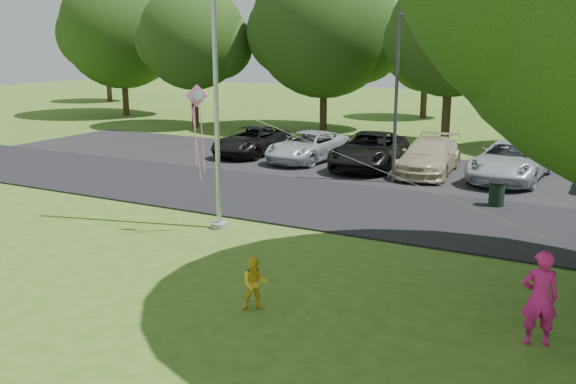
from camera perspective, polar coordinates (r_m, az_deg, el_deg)
The scene contains 11 objects.
ground at distance 13.09m, azimuth -5.63°, elevation -10.80°, with size 120.00×120.00×0.00m, color #3C651A.
park_road at distance 20.73m, azimuth 8.23°, elevation -1.60°, with size 60.00×6.00×0.06m, color black.
parking_strip at distance 26.79m, azimuth 13.00°, elevation 1.61°, with size 42.00×7.00×0.06m, color black.
flagpole at distance 18.08m, azimuth -6.44°, elevation 9.57°, with size 0.50×0.50×10.00m.
street_lamp at distance 24.18m, azimuth 10.26°, elevation 9.61°, with size 1.75×0.68×6.38m.
trash_can at distance 21.95m, azimuth 18.06°, elevation -0.23°, with size 0.53×0.53×0.84m.
tree_row at distance 34.50m, azimuth 20.08°, elevation 13.23°, with size 64.35×11.94×10.88m.
parked_cars at distance 26.89m, azimuth 10.93°, elevation 3.33°, with size 19.37×5.69×1.47m.
woman at distance 12.35m, azimuth 21.47°, elevation -8.76°, with size 0.65×0.42×1.78m, color #DC1D82.
child_yellow at distance 13.06m, azimuth -2.95°, elevation -8.14°, with size 0.54×0.42×1.12m, color yellow.
kite at distance 17.30m, azimuth -7.42°, elevation 6.86°, with size 9.51×2.90×2.68m.
Camera 1 is at (6.69, -9.89, 5.35)m, focal length 40.00 mm.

